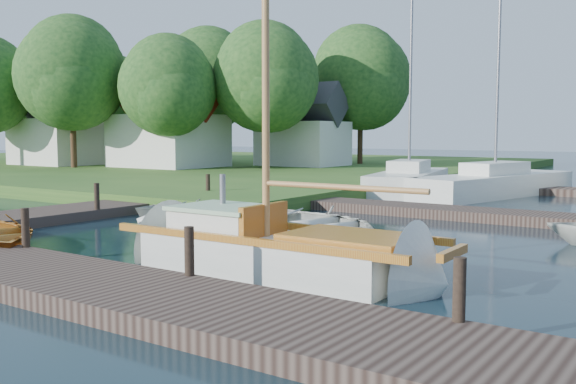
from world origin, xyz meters
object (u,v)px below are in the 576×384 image
Objects in this scene: mooring_post_2 at (189,251)px; sailboat at (282,256)px; mooring_post_5 at (208,185)px; mooring_post_3 at (459,290)px; house_b at (60,130)px; tree_7 at (361,79)px; tree_5 at (112,95)px; tree_4 at (209,79)px; tender_a at (192,208)px; marina_boat_1 at (495,182)px; marina_boat_0 at (409,179)px; house_a at (169,127)px; tree_2 at (168,86)px; mooring_post_4 at (97,196)px; tree_3 at (266,78)px; tree_6 at (16,92)px; tender_c at (316,219)px; house_c at (303,133)px; tree_1 at (72,74)px; mooring_post_1 at (25,228)px.

sailboat reaches higher than mooring_post_2.
mooring_post_3 is at bearing -37.57° from mooring_post_5.
tree_7 is (16.00, 12.05, 3.43)m from house_b.
tree_4 is at bearing 14.04° from tree_5.
tree_7 is at bearing 3.67° from tender_a.
marina_boat_1 reaches higher than sailboat.
marina_boat_1 is (-5.27, 18.97, -0.14)m from mooring_post_3.
mooring_post_3 is at bearing -26.97° from sailboat.
tree_5 is at bearing 141.51° from mooring_post_2.
marina_boat_0 is 1.85× the size of house_a.
tree_2 is at bearing 141.56° from mooring_post_3.
house_a reaches higher than mooring_post_4.
house_b is 6.90m from tree_5.
tender_a is at bearing -43.15° from house_a.
tree_7 is at bearing 36.98° from house_b.
tree_6 is at bearing -174.81° from tree_3.
mooring_post_2 is 0.19× the size of tender_c.
mooring_post_4 is 0.08× the size of marina_boat_1.
house_c is at bearing 15.14° from tree_6.
tender_c is 0.35× the size of marina_boat_0.
tree_5 is (-25.40, 18.49, 5.07)m from tender_a.
tree_2 is at bearing -6.34° from tree_6.
tree_4 is (-22.05, 20.85, 5.94)m from tender_c.
tree_2 is 13.42m from tree_5.
marina_boat_1 reaches higher than tree_5.
marina_boat_1 is (7.73, 8.97, -0.14)m from mooring_post_5.
mooring_post_1 is at bearing -39.08° from tree_1.
tender_a is (-1.60, 6.56, -0.35)m from mooring_post_1.
tender_c is 0.71× the size of house_b.
mooring_post_2 is (4.50, 0.00, 0.00)m from mooring_post_1.
marina_boat_0 is 25.17m from house_b.
house_a is at bearing 33.71° from tender_a.
mooring_post_5 is at bearing -40.24° from house_a.
marina_boat_0 is at bearing -21.84° from tree_3.
mooring_post_1 is 6.40m from mooring_post_4.
tree_6 is at bearing 150.69° from mooring_post_2.
marina_boat_0 is 28.25m from tree_5.
mooring_post_1 and mooring_post_4 have the same top height.
tree_7 reaches higher than tender_a.
tree_6 is (-29.00, 11.05, 4.94)m from mooring_post_5.
mooring_post_4 is at bearing -41.08° from tree_5.
tender_a is at bearing -49.66° from tree_4.
house_a is (-26.00, 21.00, 2.26)m from mooring_post_3.
mooring_post_2 is at bearing -33.77° from tree_1.
tree_2 is (-4.00, -7.95, 2.67)m from house_c.
mooring_post_3 is 13.93m from mooring_post_4.
sailboat is at bearing -41.79° from mooring_post_5.
tree_1 is at bearing 84.74° from tender_c.
tree_5 is (-27.00, 25.05, 4.72)m from mooring_post_1.
mooring_post_2 is 36.28m from tree_4.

